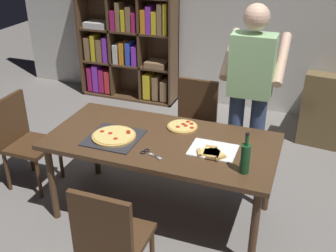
{
  "coord_description": "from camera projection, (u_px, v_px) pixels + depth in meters",
  "views": [
    {
      "loc": [
        1.06,
        -2.74,
        2.36
      ],
      "look_at": [
        0.0,
        0.15,
        0.8
      ],
      "focal_mm": 43.99,
      "sensor_mm": 36.0,
      "label": 1
    }
  ],
  "objects": [
    {
      "name": "bookshelf",
      "position": [
        126.0,
        33.0,
        5.7
      ],
      "size": [
        1.4,
        0.35,
        1.95
      ],
      "color": "#513823",
      "rests_on": "ground_plane"
    },
    {
      "name": "kitchen_scissors",
      "position": [
        149.0,
        153.0,
        3.15
      ],
      "size": [
        0.2,
        0.12,
        0.01
      ],
      "color": "silver",
      "rests_on": "dining_table"
    },
    {
      "name": "chair_near_camera",
      "position": [
        110.0,
        236.0,
        2.68
      ],
      "size": [
        0.42,
        0.42,
        0.9
      ],
      "color": "#472D19",
      "rests_on": "ground_plane"
    },
    {
      "name": "back_wall",
      "position": [
        234.0,
        3.0,
        5.24
      ],
      "size": [
        6.4,
        0.1,
        2.8
      ],
      "primitive_type": "cube",
      "color": "silver",
      "rests_on": "ground_plane"
    },
    {
      "name": "pizza_slices_on_towel",
      "position": [
        212.0,
        152.0,
        3.15
      ],
      "size": [
        0.36,
        0.3,
        0.03
      ],
      "color": "white",
      "rests_on": "dining_table"
    },
    {
      "name": "dining_table",
      "position": [
        162.0,
        147.0,
        3.39
      ],
      "size": [
        1.87,
        0.91,
        0.75
      ],
      "color": "#4C331E",
      "rests_on": "ground_plane"
    },
    {
      "name": "wine_bottle",
      "position": [
        245.0,
        158.0,
        2.87
      ],
      "size": [
        0.07,
        0.07,
        0.32
      ],
      "color": "#194723",
      "rests_on": "dining_table"
    },
    {
      "name": "chair_far_side",
      "position": [
        194.0,
        118.0,
        4.25
      ],
      "size": [
        0.42,
        0.42,
        0.9
      ],
      "color": "#472D19",
      "rests_on": "ground_plane"
    },
    {
      "name": "chair_left_end",
      "position": [
        22.0,
        136.0,
        3.9
      ],
      "size": [
        0.42,
        0.42,
        0.9
      ],
      "color": "#472D19",
      "rests_on": "ground_plane"
    },
    {
      "name": "pepperoni_pizza_on_tray",
      "position": [
        114.0,
        137.0,
        3.36
      ],
      "size": [
        0.42,
        0.42,
        0.04
      ],
      "color": "#2D2D33",
      "rests_on": "dining_table"
    },
    {
      "name": "person_serving_pizza",
      "position": [
        250.0,
        89.0,
        3.67
      ],
      "size": [
        0.55,
        0.54,
        1.75
      ],
      "color": "#38476B",
      "rests_on": "ground_plane"
    },
    {
      "name": "second_pizza_plain",
      "position": [
        182.0,
        127.0,
        3.53
      ],
      "size": [
        0.26,
        0.26,
        0.03
      ],
      "color": "tan",
      "rests_on": "dining_table"
    },
    {
      "name": "ground_plane",
      "position": [
        162.0,
        212.0,
        3.69
      ],
      "size": [
        12.0,
        12.0,
        0.0
      ],
      "primitive_type": "plane",
      "color": "gray"
    }
  ]
}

